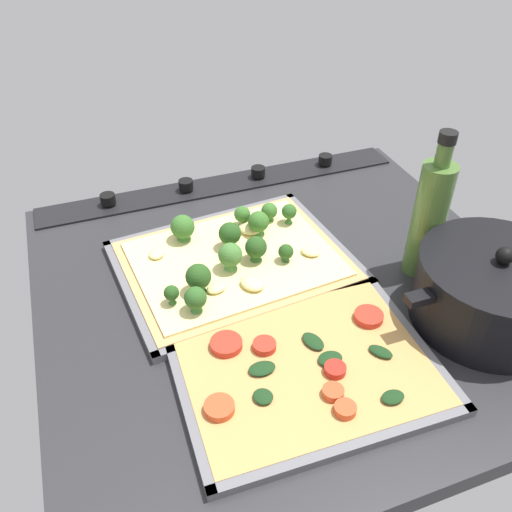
{
  "coord_description": "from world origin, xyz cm",
  "views": [
    {
      "loc": [
        26.32,
        58.09,
        56.04
      ],
      "look_at": [
        4.35,
        -1.7,
        6.05
      ],
      "focal_mm": 38.42,
      "sensor_mm": 36.0,
      "label": 1
    }
  ],
  "objects_px": {
    "broccoli_pizza": "(233,256)",
    "cooking_pot": "(492,291)",
    "baking_tray_back": "(306,369)",
    "baking_tray_front": "(235,265)",
    "veggie_pizza_back": "(305,366)",
    "oil_bottle": "(429,217)"
  },
  "relations": [
    {
      "from": "broccoli_pizza",
      "to": "baking_tray_back",
      "type": "xyz_separation_m",
      "value": [
        -0.02,
        0.24,
        -0.02
      ]
    },
    {
      "from": "cooking_pot",
      "to": "baking_tray_front",
      "type": "bearing_deg",
      "value": -37.91
    },
    {
      "from": "baking_tray_back",
      "to": "cooking_pot",
      "type": "bearing_deg",
      "value": -179.6
    },
    {
      "from": "oil_bottle",
      "to": "cooking_pot",
      "type": "bearing_deg",
      "value": 101.56
    },
    {
      "from": "broccoli_pizza",
      "to": "oil_bottle",
      "type": "distance_m",
      "value": 0.31
    },
    {
      "from": "baking_tray_front",
      "to": "baking_tray_back",
      "type": "xyz_separation_m",
      "value": [
        -0.02,
        0.24,
        0.0
      ]
    },
    {
      "from": "broccoli_pizza",
      "to": "cooking_pot",
      "type": "distance_m",
      "value": 0.39
    },
    {
      "from": "veggie_pizza_back",
      "to": "oil_bottle",
      "type": "bearing_deg",
      "value": -153.06
    },
    {
      "from": "baking_tray_front",
      "to": "broccoli_pizza",
      "type": "xyz_separation_m",
      "value": [
        0.0,
        -0.0,
        0.02
      ]
    },
    {
      "from": "baking_tray_front",
      "to": "baking_tray_back",
      "type": "distance_m",
      "value": 0.24
    },
    {
      "from": "oil_bottle",
      "to": "baking_tray_front",
      "type": "bearing_deg",
      "value": -20.96
    },
    {
      "from": "veggie_pizza_back",
      "to": "broccoli_pizza",
      "type": "bearing_deg",
      "value": -85.49
    },
    {
      "from": "broccoli_pizza",
      "to": "cooking_pot",
      "type": "height_order",
      "value": "cooking_pot"
    },
    {
      "from": "baking_tray_front",
      "to": "cooking_pot",
      "type": "distance_m",
      "value": 0.38
    },
    {
      "from": "baking_tray_back",
      "to": "broccoli_pizza",
      "type": "bearing_deg",
      "value": -85.18
    },
    {
      "from": "baking_tray_front",
      "to": "oil_bottle",
      "type": "height_order",
      "value": "oil_bottle"
    },
    {
      "from": "veggie_pizza_back",
      "to": "cooking_pot",
      "type": "distance_m",
      "value": 0.29
    },
    {
      "from": "broccoli_pizza",
      "to": "cooking_pot",
      "type": "xyz_separation_m",
      "value": [
        -0.3,
        0.24,
        0.03
      ]
    },
    {
      "from": "broccoli_pizza",
      "to": "oil_bottle",
      "type": "xyz_separation_m",
      "value": [
        -0.28,
        0.11,
        0.08
      ]
    },
    {
      "from": "broccoli_pizza",
      "to": "cooking_pot",
      "type": "bearing_deg",
      "value": 141.92
    },
    {
      "from": "veggie_pizza_back",
      "to": "oil_bottle",
      "type": "relative_size",
      "value": 1.32
    },
    {
      "from": "baking_tray_back",
      "to": "cooking_pot",
      "type": "distance_m",
      "value": 0.29
    }
  ]
}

